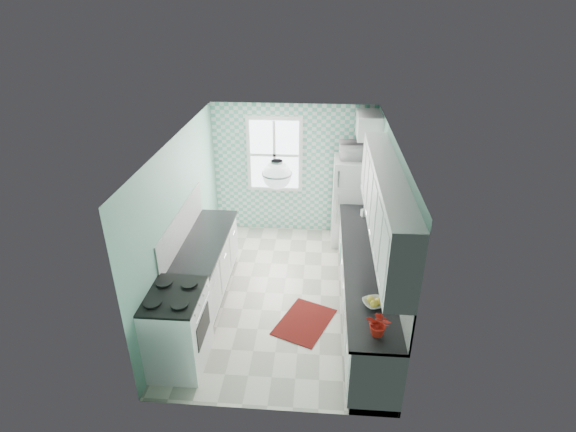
# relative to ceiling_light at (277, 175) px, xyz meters

# --- Properties ---
(floor) EXTENTS (3.00, 4.40, 0.02)m
(floor) POSITION_rel_ceiling_light_xyz_m (0.00, 0.80, -2.33)
(floor) COLOR silver
(floor) RESTS_ON ground
(ceiling) EXTENTS (3.00, 4.40, 0.02)m
(ceiling) POSITION_rel_ceiling_light_xyz_m (0.00, 0.80, 0.19)
(ceiling) COLOR white
(ceiling) RESTS_ON wall_back
(wall_back) EXTENTS (3.00, 0.02, 2.50)m
(wall_back) POSITION_rel_ceiling_light_xyz_m (0.00, 3.01, -1.07)
(wall_back) COLOR #76AF9C
(wall_back) RESTS_ON floor
(wall_front) EXTENTS (3.00, 0.02, 2.50)m
(wall_front) POSITION_rel_ceiling_light_xyz_m (0.00, -1.41, -1.07)
(wall_front) COLOR #76AF9C
(wall_front) RESTS_ON floor
(wall_left) EXTENTS (0.02, 4.40, 2.50)m
(wall_left) POSITION_rel_ceiling_light_xyz_m (-1.51, 0.80, -1.07)
(wall_left) COLOR #76AF9C
(wall_left) RESTS_ON floor
(wall_right) EXTENTS (0.02, 4.40, 2.50)m
(wall_right) POSITION_rel_ceiling_light_xyz_m (1.51, 0.80, -1.07)
(wall_right) COLOR #76AF9C
(wall_right) RESTS_ON floor
(accent_wall) EXTENTS (3.00, 0.01, 2.50)m
(accent_wall) POSITION_rel_ceiling_light_xyz_m (0.00, 2.99, -1.07)
(accent_wall) COLOR #61B9A1
(accent_wall) RESTS_ON wall_back
(window) EXTENTS (1.04, 0.05, 1.44)m
(window) POSITION_rel_ceiling_light_xyz_m (-0.35, 2.96, -0.77)
(window) COLOR white
(window) RESTS_ON wall_back
(backsplash_right) EXTENTS (0.02, 3.60, 0.51)m
(backsplash_right) POSITION_rel_ceiling_light_xyz_m (1.49, 0.40, -1.13)
(backsplash_right) COLOR white
(backsplash_right) RESTS_ON wall_right
(backsplash_left) EXTENTS (0.02, 2.15, 0.51)m
(backsplash_left) POSITION_rel_ceiling_light_xyz_m (-1.49, 0.73, -1.13)
(backsplash_left) COLOR white
(backsplash_left) RESTS_ON wall_left
(upper_cabinets_right) EXTENTS (0.33, 3.20, 0.90)m
(upper_cabinets_right) POSITION_rel_ceiling_light_xyz_m (1.33, 0.20, -0.42)
(upper_cabinets_right) COLOR white
(upper_cabinets_right) RESTS_ON wall_right
(upper_cabinet_fridge) EXTENTS (0.40, 0.74, 0.40)m
(upper_cabinet_fridge) POSITION_rel_ceiling_light_xyz_m (1.30, 2.63, -0.07)
(upper_cabinet_fridge) COLOR white
(upper_cabinet_fridge) RESTS_ON wall_right
(ceiling_light) EXTENTS (0.34, 0.34, 0.35)m
(ceiling_light) POSITION_rel_ceiling_light_xyz_m (0.00, 0.00, 0.00)
(ceiling_light) COLOR silver
(ceiling_light) RESTS_ON ceiling
(base_cabinets_right) EXTENTS (0.60, 3.60, 0.90)m
(base_cabinets_right) POSITION_rel_ceiling_light_xyz_m (1.20, 0.40, -1.87)
(base_cabinets_right) COLOR white
(base_cabinets_right) RESTS_ON floor
(countertop_right) EXTENTS (0.63, 3.60, 0.04)m
(countertop_right) POSITION_rel_ceiling_light_xyz_m (1.19, 0.40, -1.40)
(countertop_right) COLOR black
(countertop_right) RESTS_ON base_cabinets_right
(base_cabinets_left) EXTENTS (0.60, 2.15, 0.90)m
(base_cabinets_left) POSITION_rel_ceiling_light_xyz_m (-1.20, 0.73, -1.87)
(base_cabinets_left) COLOR white
(base_cabinets_left) RESTS_ON floor
(countertop_left) EXTENTS (0.63, 2.15, 0.04)m
(countertop_left) POSITION_rel_ceiling_light_xyz_m (-1.19, 0.73, -1.40)
(countertop_left) COLOR black
(countertop_left) RESTS_ON base_cabinets_left
(fridge) EXTENTS (0.72, 0.71, 1.64)m
(fridge) POSITION_rel_ceiling_light_xyz_m (1.11, 2.58, -1.50)
(fridge) COLOR white
(fridge) RESTS_ON floor
(stove) EXTENTS (0.69, 0.86, 1.04)m
(stove) POSITION_rel_ceiling_light_xyz_m (-1.20, -0.73, -1.78)
(stove) COLOR white
(stove) RESTS_ON floor
(sink) EXTENTS (0.51, 0.43, 0.53)m
(sink) POSITION_rel_ceiling_light_xyz_m (1.20, 1.45, -1.39)
(sink) COLOR silver
(sink) RESTS_ON countertop_right
(rug) EXTENTS (0.95, 1.10, 0.01)m
(rug) POSITION_rel_ceiling_light_xyz_m (0.36, 0.14, -2.32)
(rug) COLOR #610917
(rug) RESTS_ON floor
(dish_towel) EXTENTS (0.09, 0.24, 0.37)m
(dish_towel) POSITION_rel_ceiling_light_xyz_m (0.89, 1.40, -1.84)
(dish_towel) COLOR #53AD94
(dish_towel) RESTS_ON base_cabinets_right
(fruit_bowl) EXTENTS (0.33, 0.33, 0.06)m
(fruit_bowl) POSITION_rel_ceiling_light_xyz_m (1.20, -0.61, -1.35)
(fruit_bowl) COLOR white
(fruit_bowl) RESTS_ON countertop_right
(potted_plant) EXTENTS (0.33, 0.31, 0.30)m
(potted_plant) POSITION_rel_ceiling_light_xyz_m (1.20, -1.12, -1.24)
(potted_plant) COLOR red
(potted_plant) RESTS_ON countertop_right
(soap_bottle) EXTENTS (0.11, 0.11, 0.18)m
(soap_bottle) POSITION_rel_ceiling_light_xyz_m (1.25, 1.76, -1.29)
(soap_bottle) COLOR #A4B3C1
(soap_bottle) RESTS_ON countertop_right
(microwave) EXTENTS (0.56, 0.39, 0.30)m
(microwave) POSITION_rel_ceiling_light_xyz_m (1.11, 2.58, -0.53)
(microwave) COLOR white
(microwave) RESTS_ON fridge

